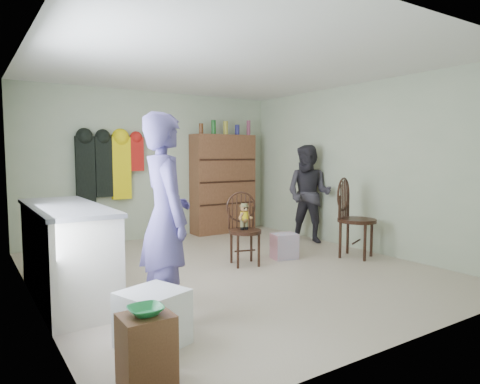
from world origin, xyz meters
TOP-DOWN VIEW (x-y plane):
  - ground_plane at (0.00, 0.00)m, footprint 5.00×5.00m
  - room_walls at (0.00, 0.53)m, footprint 5.00×5.00m
  - counter at (-1.95, 0.00)m, footprint 0.64×1.86m
  - stool at (-1.88, -2.00)m, footprint 0.32×0.27m
  - bowl at (-1.88, -2.00)m, footprint 0.22×0.22m
  - plastic_tub at (-1.64, -1.48)m, footprint 0.55×0.54m
  - chair_front at (0.27, 0.15)m, footprint 0.52×0.52m
  - chair_far at (1.77, -0.35)m, footprint 0.66×0.66m
  - striped_bag at (0.91, 0.09)m, footprint 0.38×0.32m
  - person_left at (-1.34, -1.06)m, footprint 0.50×0.70m
  - person_right at (1.95, 0.74)m, footprint 0.89×0.97m
  - dresser at (1.25, 2.30)m, footprint 1.20×0.39m
  - coat_rack at (-0.83, 2.38)m, footprint 1.42×0.12m

SIDE VIEW (x-z plane):
  - ground_plane at x=0.00m, z-range 0.00..0.00m
  - striped_bag at x=0.91m, z-range 0.00..0.35m
  - plastic_tub at x=-1.64m, z-range 0.00..0.42m
  - stool at x=-1.88m, z-range 0.00..0.45m
  - counter at x=-1.95m, z-range 0.00..0.94m
  - bowl at x=-1.88m, z-range 0.45..0.51m
  - chair_front at x=0.27m, z-range 0.06..1.01m
  - chair_far at x=1.77m, z-range 0.04..1.16m
  - person_right at x=1.95m, z-range 0.00..1.60m
  - person_left at x=-1.34m, z-range 0.00..1.79m
  - dresser at x=1.25m, z-range -0.13..1.95m
  - coat_rack at x=-0.83m, z-range 0.70..1.80m
  - room_walls at x=0.00m, z-range -0.92..4.08m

